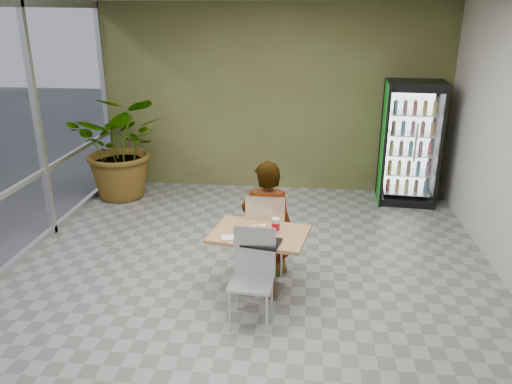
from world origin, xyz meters
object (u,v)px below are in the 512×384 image
at_px(chair_far, 266,227).
at_px(chair_near, 253,268).
at_px(potted_plant, 123,146).
at_px(cafeteria_tray, 261,242).
at_px(beverage_fridge, 410,143).
at_px(soda_cup, 276,226).
at_px(dining_table, 259,250).
at_px(seated_woman, 267,229).

bearing_deg(chair_far, chair_near, 88.78).
bearing_deg(chair_near, potted_plant, 130.62).
xyz_separation_m(cafeteria_tray, beverage_fridge, (2.13, 3.44, 0.24)).
bearing_deg(beverage_fridge, chair_near, -116.12).
distance_m(cafeteria_tray, beverage_fridge, 4.05).
bearing_deg(chair_far, cafeteria_tray, 92.28).
relative_size(chair_far, soda_cup, 6.35).
bearing_deg(chair_far, dining_table, 87.62).
bearing_deg(soda_cup, potted_plant, 133.80).
distance_m(dining_table, seated_woman, 0.52).
relative_size(beverage_fridge, potted_plant, 1.13).
distance_m(chair_far, cafeteria_tray, 0.75).
bearing_deg(chair_near, cafeteria_tray, 78.20).
relative_size(dining_table, cafeteria_tray, 2.82).
xyz_separation_m(chair_far, chair_near, (-0.05, -0.95, -0.03)).
bearing_deg(soda_cup, beverage_fridge, 57.61).
height_order(soda_cup, cafeteria_tray, soda_cup).
bearing_deg(chair_near, dining_table, 91.35).
xyz_separation_m(chair_near, seated_woman, (0.06, 1.00, -0.02)).
distance_m(chair_near, beverage_fridge, 4.28).
xyz_separation_m(seated_woman, beverage_fridge, (2.13, 2.65, 0.44)).
relative_size(seated_woman, soda_cup, 10.52).
xyz_separation_m(chair_far, potted_plant, (-2.63, 2.45, 0.28)).
relative_size(chair_near, beverage_fridge, 0.49).
bearing_deg(dining_table, chair_near, -92.08).
xyz_separation_m(chair_near, cafeteria_tray, (0.06, 0.21, 0.19)).
height_order(dining_table, potted_plant, potted_plant).
bearing_deg(seated_woman, chair_far, 88.33).
bearing_deg(chair_far, soda_cup, 109.82).
bearing_deg(chair_near, chair_far, 90.25).
distance_m(cafeteria_tray, potted_plant, 4.14).
bearing_deg(cafeteria_tray, beverage_fridge, 58.24).
height_order(dining_table, beverage_fridge, beverage_fridge).
bearing_deg(potted_plant, chair_near, -52.80).
xyz_separation_m(chair_far, soda_cup, (0.14, -0.44, 0.22)).
relative_size(chair_far, cafeteria_tray, 2.56).
relative_size(cafeteria_tray, potted_plant, 0.23).
bearing_deg(cafeteria_tray, potted_plant, 129.56).
distance_m(soda_cup, cafeteria_tray, 0.34).
bearing_deg(chair_far, potted_plant, -41.03).
bearing_deg(chair_near, beverage_fridge, 62.49).
distance_m(chair_far, soda_cup, 0.51).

